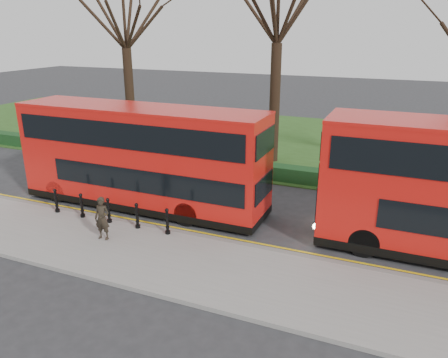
% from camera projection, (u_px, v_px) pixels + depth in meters
% --- Properties ---
extents(ground, '(120.00, 120.00, 0.00)m').
position_uv_depth(ground, '(159.00, 219.00, 18.49)').
color(ground, '#28282B').
rests_on(ground, ground).
extents(pavement, '(60.00, 4.00, 0.15)m').
position_uv_depth(pavement, '(116.00, 248.00, 15.85)').
color(pavement, gray).
rests_on(pavement, ground).
extents(kerb, '(60.00, 0.25, 0.16)m').
position_uv_depth(kerb, '(146.00, 226.00, 17.60)').
color(kerb, slate).
rests_on(kerb, ground).
extents(grass_verge, '(60.00, 18.00, 0.06)m').
position_uv_depth(grass_verge, '(266.00, 139.00, 31.55)').
color(grass_verge, '#274717').
rests_on(grass_verge, ground).
extents(hedge, '(60.00, 0.90, 0.80)m').
position_uv_depth(hedge, '(221.00, 166.00, 24.28)').
color(hedge, black).
rests_on(hedge, ground).
extents(yellow_line_outer, '(60.00, 0.10, 0.01)m').
position_uv_depth(yellow_line_outer, '(150.00, 225.00, 17.88)').
color(yellow_line_outer, yellow).
rests_on(yellow_line_outer, ground).
extents(yellow_line_inner, '(60.00, 0.10, 0.01)m').
position_uv_depth(yellow_line_inner, '(152.00, 223.00, 18.05)').
color(yellow_line_inner, yellow).
rests_on(yellow_line_inner, ground).
extents(tree_left, '(7.48, 7.48, 11.69)m').
position_uv_depth(tree_left, '(124.00, 14.00, 27.34)').
color(tree_left, black).
rests_on(tree_left, ground).
extents(tree_mid, '(7.98, 7.98, 12.47)m').
position_uv_depth(tree_mid, '(279.00, 0.00, 23.50)').
color(tree_mid, black).
rests_on(tree_mid, ground).
extents(bollard_row, '(5.59, 0.15, 1.00)m').
position_uv_depth(bollard_row, '(109.00, 211.00, 17.65)').
color(bollard_row, black).
rests_on(bollard_row, pavement).
extents(bus_lead, '(11.30, 2.59, 4.49)m').
position_uv_depth(bus_lead, '(141.00, 158.00, 19.13)').
color(bus_lead, red).
rests_on(bus_lead, ground).
extents(pedestrian, '(0.63, 0.44, 1.65)m').
position_uv_depth(pedestrian, '(102.00, 218.00, 16.15)').
color(pedestrian, black).
rests_on(pedestrian, pavement).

